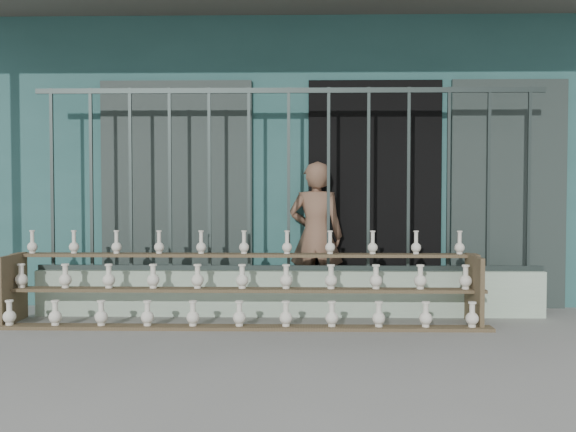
{
  "coord_description": "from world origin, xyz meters",
  "views": [
    {
      "loc": [
        0.13,
        -5.02,
        1.23
      ],
      "look_at": [
        0.0,
        1.0,
        1.0
      ],
      "focal_mm": 40.0,
      "sensor_mm": 36.0,
      "label": 1
    }
  ],
  "objects": [
    {
      "name": "ground",
      "position": [
        0.0,
        0.0,
        0.0
      ],
      "size": [
        60.0,
        60.0,
        0.0
      ],
      "primitive_type": "plane",
      "color": "slate"
    },
    {
      "name": "workshop_building",
      "position": [
        0.0,
        4.23,
        1.62
      ],
      "size": [
        7.4,
        6.6,
        3.21
      ],
      "color": "#285552",
      "rests_on": "ground"
    },
    {
      "name": "parapet_wall",
      "position": [
        0.0,
        1.3,
        0.23
      ],
      "size": [
        5.0,
        0.2,
        0.45
      ],
      "primitive_type": "cube",
      "color": "#A5C0A4",
      "rests_on": "ground"
    },
    {
      "name": "security_fence",
      "position": [
        -0.0,
        1.3,
        1.35
      ],
      "size": [
        5.0,
        0.04,
        1.8
      ],
      "color": "#283330",
      "rests_on": "parapet_wall"
    },
    {
      "name": "shelf_rack",
      "position": [
        -0.43,
        0.89,
        0.36
      ],
      "size": [
        4.5,
        0.68,
        0.85
      ],
      "color": "brown",
      "rests_on": "ground"
    },
    {
      "name": "elderly_woman",
      "position": [
        0.28,
        1.65,
        0.77
      ],
      "size": [
        0.6,
        0.44,
        1.54
      ],
      "primitive_type": "imported",
      "rotation": [
        0.0,
        0.0,
        3.02
      ],
      "color": "brown",
      "rests_on": "ground"
    }
  ]
}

